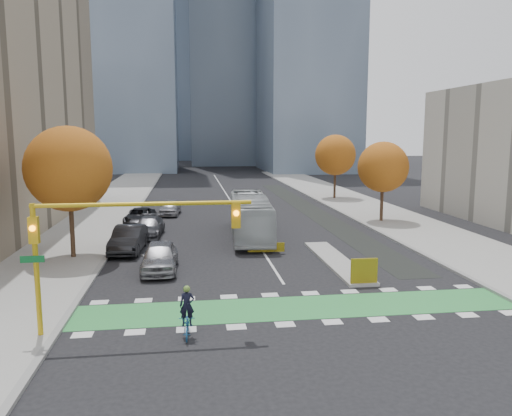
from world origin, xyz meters
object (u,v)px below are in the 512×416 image
object	(u,v)px
tree_west	(69,169)
parked_car_a	(160,257)
hazard_board	(364,271)
parked_car_c	(149,227)
tree_east_near	(383,167)
cyclist	(187,319)
traffic_signal_west	(106,233)
tree_east_far	(335,155)
parked_car_d	(140,217)
bus	(250,216)
parked_car_b	(129,239)
parked_car_e	(170,207)

from	to	relation	value
tree_west	parked_car_a	world-z (taller)	tree_west
hazard_board	parked_car_c	xyz separation A→B (m)	(-11.87, 14.31, -0.08)
tree_east_near	cyclist	size ratio (longest dim) A/B	3.50
traffic_signal_west	hazard_board	bearing A→B (deg)	21.55
tree_west	tree_east_near	size ratio (longest dim) A/B	1.16
tree_east_near	tree_east_far	distance (m)	16.01
parked_car_a	tree_east_near	bearing A→B (deg)	36.90
tree_east_far	cyclist	size ratio (longest dim) A/B	3.79
parked_car_d	tree_west	bearing A→B (deg)	-102.40
hazard_board	cyclist	distance (m)	10.38
tree_east_far	parked_car_a	bearing A→B (deg)	-122.79
hazard_board	bus	world-z (taller)	bus
parked_car_c	tree_east_near	bearing A→B (deg)	14.20
tree_west	parked_car_d	bearing A→B (deg)	75.39
parked_car_a	parked_car_b	distance (m)	5.50
parked_car_a	bus	bearing A→B (deg)	54.99
tree_west	parked_car_d	world-z (taller)	tree_west
traffic_signal_west	cyclist	distance (m)	4.53
tree_east_near	bus	bearing A→B (deg)	-158.48
traffic_signal_west	parked_car_c	xyz separation A→B (m)	(0.06, 19.02, -3.31)
tree_west	parked_car_a	bearing A→B (deg)	-32.43
parked_car_b	parked_car_e	world-z (taller)	parked_car_b
hazard_board	parked_car_e	xyz separation A→B (m)	(-10.62, 24.31, -0.05)
cyclist	tree_west	bearing A→B (deg)	119.91
bus	parked_car_d	distance (m)	10.84
bus	parked_car_b	bearing A→B (deg)	-153.21
tree_east_far	parked_car_d	world-z (taller)	tree_east_far
cyclist	hazard_board	bearing A→B (deg)	31.93
cyclist	bus	xyz separation A→B (m)	(4.70, 18.22, 0.93)
tree_east_far	parked_car_e	world-z (taller)	tree_east_far
bus	parked_car_b	distance (m)	9.33
tree_west	tree_east_far	world-z (taller)	tree_west
cyclist	parked_car_e	distance (m)	29.61
parked_car_d	hazard_board	bearing A→B (deg)	-53.83
hazard_board	parked_car_c	world-z (taller)	hazard_board
cyclist	parked_car_e	world-z (taller)	cyclist
tree_east_far	parked_car_b	size ratio (longest dim) A/B	1.47
parked_car_a	parked_car_c	size ratio (longest dim) A/B	0.98
tree_west	parked_car_d	xyz separation A→B (m)	(3.00, 11.51, -4.91)
hazard_board	cyclist	xyz separation A→B (m)	(-8.95, -5.25, -0.13)
tree_east_near	tree_east_far	size ratio (longest dim) A/B	0.92
cyclist	parked_car_d	size ratio (longest dim) A/B	0.40
tree_east_far	bus	world-z (taller)	tree_east_far
bus	parked_car_b	size ratio (longest dim) A/B	2.22
hazard_board	tree_east_near	bearing A→B (deg)	65.80
bus	parked_car_d	bearing A→B (deg)	147.66
traffic_signal_west	parked_car_d	size ratio (longest dim) A/B	1.67
hazard_board	parked_car_d	xyz separation A→B (m)	(-13.00, 19.31, -0.09)
tree_west	parked_car_a	xyz separation A→B (m)	(5.50, -3.49, -4.79)
tree_west	traffic_signal_west	world-z (taller)	tree_west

